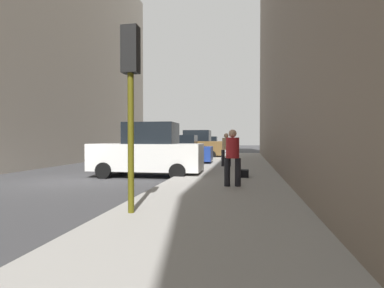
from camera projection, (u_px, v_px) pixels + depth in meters
ground_plane at (64, 181)px, 11.15m from camera, size 120.00×120.00×0.00m
sidewalk at (225, 183)px, 10.08m from camera, size 4.00×40.00×0.15m
parked_white_van at (148, 152)px, 12.52m from camera, size 4.64×2.15×2.25m
parked_blue_sedan at (178, 151)px, 17.99m from camera, size 4.26×2.17×1.79m
parked_bronze_suv at (195, 145)px, 24.22m from camera, size 4.62×2.09×2.25m
parked_silver_sedan at (206, 146)px, 30.79m from camera, size 4.27×2.19×1.79m
fire_hydrant at (196, 163)px, 13.57m from camera, size 0.42×0.22×0.70m
traffic_light at (131, 78)px, 5.77m from camera, size 0.32×0.32×3.60m
pedestrian_in_tan_coat at (226, 148)px, 15.44m from camera, size 0.51×0.44×1.71m
pedestrian_in_red_jacket at (233, 155)px, 9.00m from camera, size 0.52×0.44×1.71m
duffel_bag at (244, 173)px, 11.13m from camera, size 0.32×0.44×0.28m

